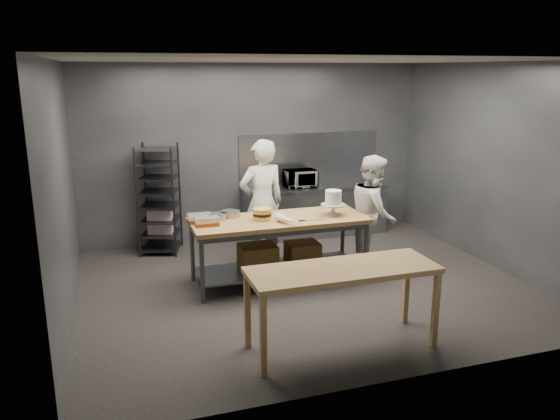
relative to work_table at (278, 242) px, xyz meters
name	(u,v)px	position (x,y,z in m)	size (l,w,h in m)	color
ground	(305,285)	(0.30, -0.26, -0.57)	(6.00, 6.00, 0.00)	black
back_wall	(255,152)	(0.30, 2.24, 0.93)	(6.00, 0.04, 3.00)	#4C4F54
work_table	(278,242)	(0.00, 0.00, 0.00)	(2.40, 0.90, 0.92)	olive
near_counter	(343,275)	(0.07, -1.98, 0.24)	(2.00, 0.70, 0.90)	olive
back_counter	(315,210)	(1.30, 1.92, -0.12)	(2.60, 0.60, 0.90)	slate
splashback_panel	(310,158)	(1.30, 2.22, 0.78)	(2.60, 0.02, 0.90)	slate
speed_rack	(159,200)	(-1.41, 1.84, 0.28)	(0.76, 0.80, 1.75)	black
chef_behind	(262,203)	(-0.01, 0.78, 0.38)	(0.70, 0.46, 1.91)	silver
chef_right	(373,213)	(1.47, 0.05, 0.28)	(0.83, 0.65, 1.71)	silver
microwave	(300,178)	(1.02, 1.92, 0.48)	(0.54, 0.37, 0.30)	black
frosted_cake_stand	(333,200)	(0.77, -0.09, 0.57)	(0.34, 0.34, 0.35)	#BDB397
layer_cake	(262,214)	(-0.23, -0.02, 0.43)	(0.25, 0.25, 0.16)	gold
cake_pans	(218,216)	(-0.79, 0.21, 0.39)	(0.64, 0.44, 0.07)	gray
piping_bag	(287,220)	(0.02, -0.33, 0.41)	(0.12, 0.12, 0.38)	silver
offset_spatula	(308,220)	(0.34, -0.25, 0.35)	(0.36, 0.02, 0.02)	slate
pastry_clamshells	(203,220)	(-1.02, 0.04, 0.40)	(0.37, 0.39, 0.11)	#9C521F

